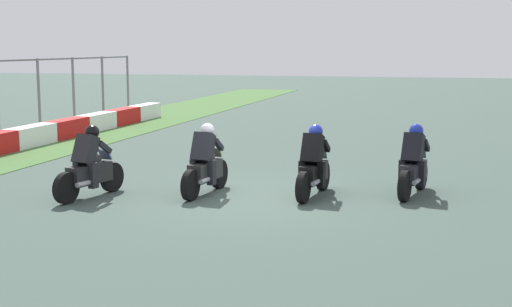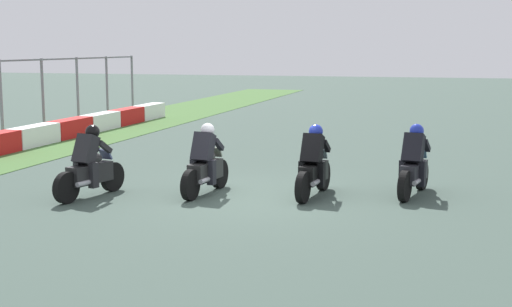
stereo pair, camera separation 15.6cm
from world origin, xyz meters
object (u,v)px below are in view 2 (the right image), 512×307
rider_lane_a (414,166)px  rider_lane_b (314,167)px  rider_lane_d (90,168)px  rider_lane_c (205,165)px

rider_lane_a → rider_lane_b: (-0.66, 2.01, 0.00)m
rider_lane_b → rider_lane_d: size_ratio=1.01×
rider_lane_a → rider_lane_d: size_ratio=1.01×
rider_lane_a → rider_lane_c: 4.40m
rider_lane_d → rider_lane_a: bearing=-59.6°
rider_lane_a → rider_lane_b: 2.12m
rider_lane_a → rider_lane_d: (-2.01, 6.48, 0.00)m
rider_lane_a → rider_lane_c: bearing=114.9°
rider_lane_b → rider_lane_c: size_ratio=1.00×
rider_lane_a → rider_lane_d: bearing=118.3°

